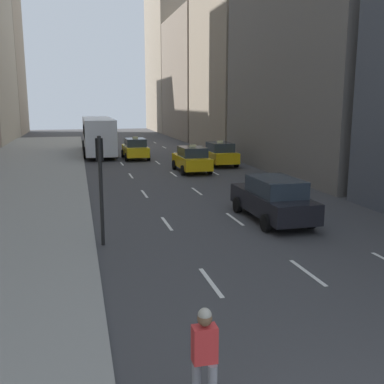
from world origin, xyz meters
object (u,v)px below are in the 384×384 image
object	(u,v)px
taxi_lead	(192,159)
skateboarder	(205,358)
traffic_light_pole	(100,173)
city_bus	(98,134)
sedan_black_near	(273,199)
taxi_third	(219,154)
taxi_second	(135,149)

from	to	relation	value
taxi_lead	skateboarder	distance (m)	24.21
taxi_lead	skateboarder	size ratio (longest dim) A/B	2.52
traffic_light_pole	city_bus	bearing A→B (deg)	87.61
taxi_lead	traffic_light_pole	world-z (taller)	traffic_light_pole
sedan_black_near	skateboarder	distance (m)	11.85
taxi_lead	traffic_light_pole	size ratio (longest dim) A/B	1.22
taxi_third	city_bus	xyz separation A→B (m)	(-8.41, 9.98, 0.91)
taxi_second	traffic_light_pole	world-z (taller)	traffic_light_pole
taxi_second	taxi_third	xyz separation A→B (m)	(5.60, -5.44, 0.00)
taxi_third	traffic_light_pole	xyz separation A→B (m)	(-9.55, -17.29, 1.53)
sedan_black_near	city_bus	distance (m)	26.44
taxi_third	sedan_black_near	distance (m)	16.08
sedan_black_near	city_bus	xyz separation A→B (m)	(-5.61, 25.82, 0.90)
skateboarder	taxi_lead	bearing A→B (deg)	76.24
city_bus	sedan_black_near	bearing A→B (deg)	-77.74
taxi_second	sedan_black_near	size ratio (longest dim) A/B	0.90
taxi_lead	city_bus	world-z (taller)	city_bus
city_bus	traffic_light_pole	bearing A→B (deg)	-92.39
taxi_third	city_bus	distance (m)	13.08
sedan_black_near	taxi_third	bearing A→B (deg)	79.97
sedan_black_near	traffic_light_pole	bearing A→B (deg)	-167.85
taxi_second	skateboarder	distance (m)	31.78
sedan_black_near	city_bus	bearing A→B (deg)	102.26
taxi_third	skateboarder	xyz separation A→B (m)	(-8.56, -26.20, 0.08)
skateboarder	traffic_light_pole	size ratio (longest dim) A/B	0.48
taxi_third	skateboarder	size ratio (longest dim) A/B	2.52
taxi_lead	taxi_second	size ratio (longest dim) A/B	1.00
taxi_lead	sedan_black_near	distance (m)	13.15
traffic_light_pole	sedan_black_near	bearing A→B (deg)	12.15
sedan_black_near	skateboarder	xyz separation A→B (m)	(-5.76, -10.36, 0.07)
sedan_black_near	traffic_light_pole	xyz separation A→B (m)	(-6.75, -1.45, 1.52)
taxi_second	taxi_lead	bearing A→B (deg)	-70.99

